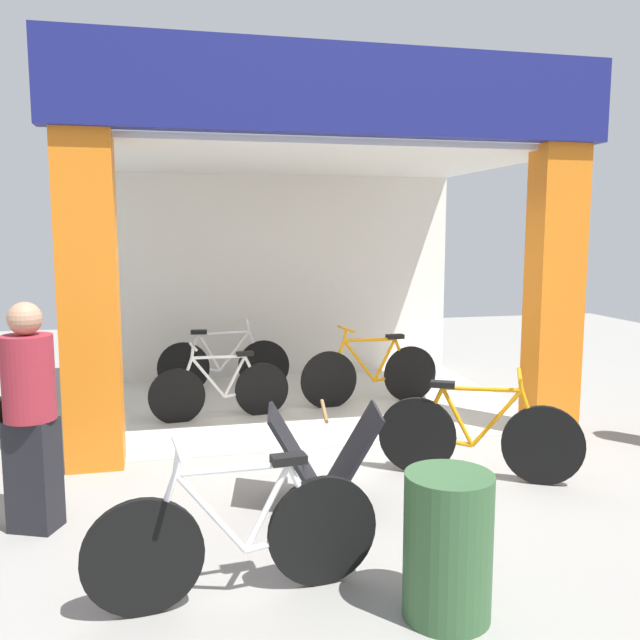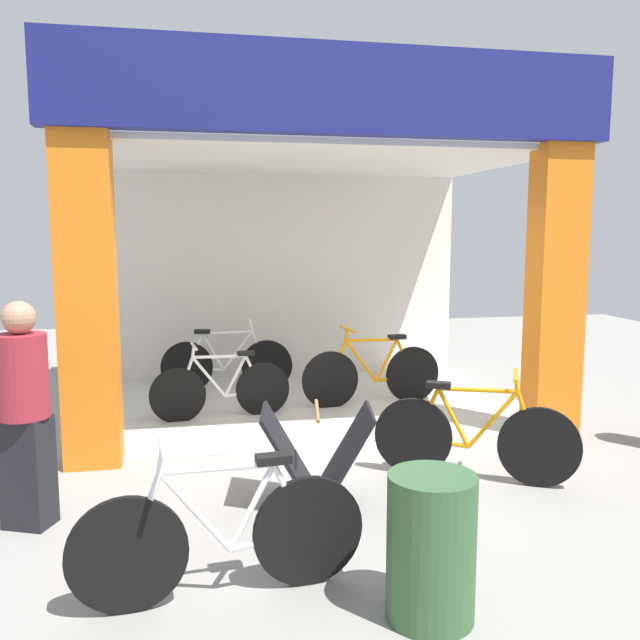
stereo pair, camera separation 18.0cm
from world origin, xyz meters
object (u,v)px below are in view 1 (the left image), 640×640
bicycle_parked_1 (238,537)px  sandwich_board_sign (324,456)px  bicycle_inside_0 (223,364)px  trash_bin (448,546)px  bicycle_parked_0 (478,436)px  bicycle_inside_1 (221,390)px  pedestrian_0 (28,414)px  bicycle_inside_2 (371,374)px

bicycle_parked_1 → sandwich_board_sign: 1.46m
bicycle_inside_0 → trash_bin: (0.78, -5.43, 0.03)m
bicycle_inside_0 → bicycle_parked_0: (1.86, -3.58, -0.00)m
bicycle_inside_1 → sandwich_board_sign: 2.55m
bicycle_inside_1 → pedestrian_0: pedestrian_0 is taller
pedestrian_0 → trash_bin: (2.42, -1.66, -0.43)m
bicycle_inside_2 → bicycle_parked_1: (-2.01, -3.96, -0.01)m
bicycle_parked_1 → bicycle_inside_1: bearing=87.2°
bicycle_inside_2 → trash_bin: 4.48m
pedestrian_0 → bicycle_parked_1: bearing=-43.0°
bicycle_inside_1 → bicycle_parked_0: bicycle_parked_0 is taller
bicycle_inside_1 → bicycle_parked_1: bicycle_parked_1 is taller
pedestrian_0 → trash_bin: 2.96m
sandwich_board_sign → bicycle_parked_1: bearing=-122.8°
bicycle_inside_2 → trash_bin: bicycle_inside_2 is taller
bicycle_inside_0 → bicycle_parked_1: bicycle_inside_0 is taller
bicycle_inside_1 → bicycle_parked_0: size_ratio=1.02×
bicycle_inside_0 → pedestrian_0: (-1.64, -3.78, 0.46)m
bicycle_inside_2 → bicycle_parked_1: 4.44m
bicycle_inside_0 → trash_bin: bicycle_inside_0 is taller
trash_bin → bicycle_parked_0: bearing=59.7°
bicycle_parked_0 → pedestrian_0: (-3.50, -0.20, 0.46)m
sandwich_board_sign → pedestrian_0: (-2.11, 0.01, 0.46)m
bicycle_parked_1 → pedestrian_0: pedestrian_0 is taller
bicycle_inside_0 → bicycle_inside_1: bearing=-95.9°
bicycle_parked_0 → pedestrian_0: pedestrian_0 is taller
pedestrian_0 → sandwich_board_sign: bearing=-0.3°
sandwich_board_sign → pedestrian_0: pedestrian_0 is taller
sandwich_board_sign → pedestrian_0: bearing=179.7°
bicycle_inside_1 → sandwich_board_sign: (0.61, -2.48, 0.03)m
bicycle_inside_0 → sandwich_board_sign: bearing=-82.9°
trash_bin → pedestrian_0: bearing=145.6°
bicycle_inside_1 → bicycle_inside_2: bearing=8.1°
bicycle_inside_0 → sandwich_board_sign: size_ratio=1.81×
bicycle_inside_1 → pedestrian_0: bearing=-121.4°
sandwich_board_sign → bicycle_inside_0: bearing=97.1°
bicycle_inside_0 → pedestrian_0: bearing=-113.5°
bicycle_inside_0 → bicycle_inside_2: (1.69, -1.05, 0.01)m
sandwich_board_sign → trash_bin: bearing=-79.4°
bicycle_inside_0 → bicycle_inside_2: bearing=-31.8°
bicycle_parked_1 → sandwich_board_sign: size_ratio=1.79×
bicycle_inside_1 → sandwich_board_sign: bicycle_inside_1 is taller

